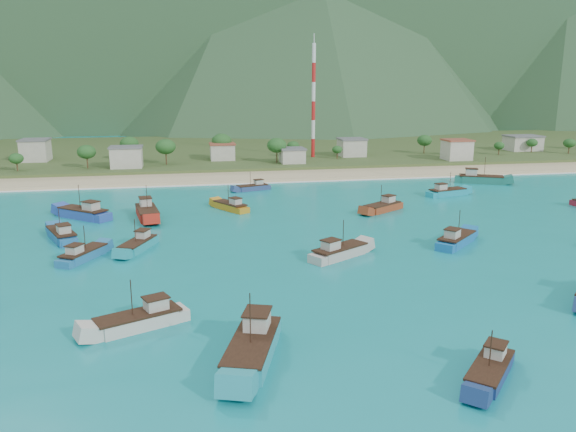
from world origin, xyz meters
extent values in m
plane|color=#0C7B89|center=(0.00, 0.00, 0.00)|extent=(600.00, 600.00, 0.00)
cube|color=beige|center=(0.00, 79.00, 0.00)|extent=(400.00, 18.00, 1.20)
cube|color=#385123|center=(0.00, 140.00, 0.00)|extent=(400.00, 110.00, 2.40)
cube|color=white|center=(0.00, 69.50, 0.00)|extent=(400.00, 2.50, 0.08)
cube|color=#284C2D|center=(-40.00, 300.00, 75.00)|extent=(800.00, 160.00, 150.00)
cube|color=beige|center=(-62.14, 115.21, 4.90)|extent=(8.16, 8.91, 6.61)
cube|color=beige|center=(-31.90, 94.58, 4.55)|extent=(9.01, 6.99, 5.89)
cube|color=beige|center=(-2.51, 106.24, 4.11)|extent=(7.76, 6.47, 5.01)
cube|color=beige|center=(18.72, 95.39, 3.71)|extent=(7.30, 7.36, 4.23)
cube|color=beige|center=(42.12, 107.80, 4.43)|extent=(8.40, 8.10, 5.66)
cube|color=beige|center=(73.30, 92.28, 4.71)|extent=(8.17, 7.27, 6.21)
cube|color=beige|center=(110.08, 111.97, 4.16)|extent=(11.94, 8.55, 5.12)
cylinder|color=red|center=(28.44, 108.00, 4.72)|extent=(1.20, 1.20, 6.23)
cylinder|color=white|center=(28.44, 108.00, 10.95)|extent=(1.20, 1.20, 6.23)
cylinder|color=red|center=(28.44, 108.00, 17.18)|extent=(1.20, 1.20, 6.23)
cylinder|color=white|center=(28.44, 108.00, 23.41)|extent=(1.20, 1.20, 6.23)
cylinder|color=red|center=(28.44, 108.00, 29.65)|extent=(1.20, 1.20, 6.23)
cylinder|color=white|center=(28.44, 108.00, 35.88)|extent=(1.20, 1.20, 6.23)
cube|color=#1C695C|center=(63.16, 58.20, 0.75)|extent=(13.05, 8.81, 2.30)
cube|color=beige|center=(60.81, 59.31, 2.84)|extent=(3.60, 3.33, 1.87)
cylinder|color=#382114|center=(63.81, 57.89, 4.49)|extent=(0.12, 0.12, 5.18)
cube|color=#206AA0|center=(-31.15, 8.23, 0.46)|extent=(6.96, 9.58, 1.71)
cube|color=beige|center=(-32.08, 6.54, 2.00)|extent=(2.54, 2.70, 1.39)
cylinder|color=#382114|center=(-30.90, 8.69, 3.23)|extent=(0.12, 0.12, 3.85)
cube|color=navy|center=(1.36, 59.57, 0.40)|extent=(9.14, 5.19, 1.59)
cube|color=beige|center=(3.07, 60.13, 1.84)|extent=(2.39, 2.15, 1.29)
cylinder|color=#382114|center=(0.89, 59.42, 2.99)|extent=(0.12, 0.12, 3.59)
cube|color=navy|center=(11.06, -36.13, 0.42)|extent=(8.12, 8.43, 1.64)
cube|color=beige|center=(12.32, -34.78, 1.91)|extent=(2.61, 2.63, 1.34)
cylinder|color=#382114|center=(10.71, -36.51, 3.09)|extent=(0.12, 0.12, 3.70)
cube|color=#923A1D|center=(25.28, 30.95, 0.54)|extent=(10.32, 8.24, 1.88)
cube|color=beige|center=(27.04, 32.11, 2.24)|extent=(3.01, 2.87, 1.53)
cylinder|color=#382114|center=(24.79, 30.62, 3.60)|extent=(0.12, 0.12, 4.23)
cube|color=teal|center=(-9.80, -28.49, 0.77)|extent=(7.69, 13.36, 2.33)
cube|color=beige|center=(-8.97, -26.01, 2.88)|extent=(3.16, 3.51, 1.89)
cylinder|color=#382114|center=(-10.04, -29.18, 4.55)|extent=(0.12, 0.12, 5.24)
cube|color=teal|center=(-23.37, 11.73, 0.47)|extent=(6.37, 9.87, 1.73)
cube|color=beige|center=(-22.60, 13.52, 2.04)|extent=(2.46, 2.68, 1.41)
cylinder|color=#382114|center=(-23.59, 11.23, 3.29)|extent=(0.12, 0.12, 3.90)
cube|color=beige|center=(-21.22, -18.93, 0.55)|extent=(10.76, 7.01, 1.89)
cube|color=beige|center=(-19.28, -18.07, 2.26)|extent=(2.93, 2.70, 1.54)
cylinder|color=#382114|center=(-21.76, -19.17, 3.62)|extent=(0.12, 0.12, 4.26)
cube|color=#1F63A1|center=(-36.68, 20.45, 0.55)|extent=(6.95, 10.81, 1.90)
cube|color=beige|center=(-35.84, 18.49, 2.27)|extent=(2.69, 2.93, 1.54)
cylinder|color=#382114|center=(-36.91, 21.00, 3.63)|extent=(0.12, 0.12, 4.27)
cube|color=red|center=(-22.97, 34.07, 0.70)|extent=(5.50, 12.57, 2.21)
cube|color=beige|center=(-23.37, 36.52, 2.71)|extent=(2.64, 3.08, 1.80)
cylinder|color=#382114|center=(-22.86, 33.39, 4.30)|extent=(0.12, 0.12, 4.97)
cube|color=teal|center=(46.48, 44.00, 0.53)|extent=(10.67, 5.49, 1.86)
cube|color=beige|center=(44.45, 43.47, 2.22)|extent=(2.72, 2.40, 1.51)
cylinder|color=#382114|center=(47.04, 44.14, 3.56)|extent=(0.12, 0.12, 4.19)
cube|color=#1465AA|center=(28.77, 4.81, 0.56)|extent=(9.93, 9.36, 1.92)
cube|color=beige|center=(27.16, 3.37, 2.30)|extent=(3.07, 3.04, 1.56)
cylinder|color=#382114|center=(29.21, 5.21, 3.67)|extent=(0.12, 0.12, 4.31)
cube|color=#B2ACA2|center=(7.74, 1.77, 0.57)|extent=(10.70, 8.25, 1.93)
cube|color=beige|center=(5.89, 0.63, 2.32)|extent=(3.08, 2.93, 1.57)
cylinder|color=#382114|center=(8.26, 2.09, 3.71)|extent=(0.12, 0.12, 4.35)
cube|color=#C68319|center=(-6.07, 38.36, 0.48)|extent=(7.44, 9.72, 1.75)
cube|color=beige|center=(-5.05, 36.67, 2.07)|extent=(2.65, 2.79, 1.42)
cylinder|color=#382114|center=(-6.36, 38.83, 3.33)|extent=(0.12, 0.12, 3.95)
cube|color=#284CA8|center=(-35.57, 36.25, 0.70)|extent=(11.50, 10.52, 2.19)
cube|color=beige|center=(-33.69, 34.65, 2.68)|extent=(3.52, 3.46, 1.78)
cylinder|color=#382114|center=(-36.09, 36.69, 4.26)|extent=(0.12, 0.12, 4.93)
camera|label=1|loc=(-15.77, -78.37, 26.36)|focal=35.00mm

